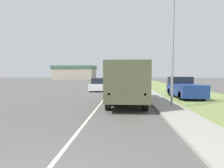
{
  "coord_description": "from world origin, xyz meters",
  "views": [
    {
      "loc": [
        1.66,
        -2.65,
        2.1
      ],
      "look_at": [
        0.74,
        11.49,
        1.35
      ],
      "focal_mm": 28.0,
      "sensor_mm": 36.0,
      "label": 1
    }
  ],
  "objects_px": {
    "military_truck": "(126,82)",
    "pickup_truck": "(184,88)",
    "lamp_post": "(170,29)",
    "car_third_ahead": "(112,80)",
    "car_nearest_ahead": "(99,85)",
    "car_second_ahead": "(105,82)"
  },
  "relations": [
    {
      "from": "car_second_ahead",
      "to": "lamp_post",
      "type": "distance_m",
      "value": 25.68
    },
    {
      "from": "military_truck",
      "to": "car_third_ahead",
      "type": "xyz_separation_m",
      "value": [
        -3.51,
        36.93,
        -0.89
      ]
    },
    {
      "from": "car_nearest_ahead",
      "to": "pickup_truck",
      "type": "height_order",
      "value": "pickup_truck"
    },
    {
      "from": "pickup_truck",
      "to": "lamp_post",
      "type": "xyz_separation_m",
      "value": [
        -2.71,
        -5.27,
        4.06
      ]
    },
    {
      "from": "military_truck",
      "to": "pickup_truck",
      "type": "height_order",
      "value": "military_truck"
    },
    {
      "from": "military_truck",
      "to": "car_third_ahead",
      "type": "relative_size",
      "value": 1.7
    },
    {
      "from": "car_third_ahead",
      "to": "pickup_truck",
      "type": "relative_size",
      "value": 0.85
    },
    {
      "from": "car_nearest_ahead",
      "to": "car_third_ahead",
      "type": "bearing_deg",
      "value": 90.17
    },
    {
      "from": "car_third_ahead",
      "to": "pickup_truck",
      "type": "distance_m",
      "value": 34.12
    },
    {
      "from": "military_truck",
      "to": "lamp_post",
      "type": "relative_size",
      "value": 0.89
    },
    {
      "from": "lamp_post",
      "to": "pickup_truck",
      "type": "bearing_deg",
      "value": 62.78
    },
    {
      "from": "car_nearest_ahead",
      "to": "lamp_post",
      "type": "bearing_deg",
      "value": -62.14
    },
    {
      "from": "pickup_truck",
      "to": "lamp_post",
      "type": "height_order",
      "value": "lamp_post"
    },
    {
      "from": "car_third_ahead",
      "to": "military_truck",
      "type": "bearing_deg",
      "value": -84.57
    },
    {
      "from": "military_truck",
      "to": "lamp_post",
      "type": "distance_m",
      "value": 4.49
    },
    {
      "from": "military_truck",
      "to": "car_third_ahead",
      "type": "height_order",
      "value": "military_truck"
    },
    {
      "from": "car_nearest_ahead",
      "to": "military_truck",
      "type": "bearing_deg",
      "value": -71.68
    },
    {
      "from": "car_nearest_ahead",
      "to": "car_third_ahead",
      "type": "xyz_separation_m",
      "value": [
        -0.08,
        26.56,
        -0.02
      ]
    },
    {
      "from": "pickup_truck",
      "to": "car_nearest_ahead",
      "type": "bearing_deg",
      "value": 144.3
    },
    {
      "from": "car_second_ahead",
      "to": "lamp_post",
      "type": "xyz_separation_m",
      "value": [
        6.74,
        -24.4,
        4.32
      ]
    },
    {
      "from": "car_third_ahead",
      "to": "lamp_post",
      "type": "xyz_separation_m",
      "value": [
        6.23,
        -38.19,
        4.23
      ]
    },
    {
      "from": "military_truck",
      "to": "pickup_truck",
      "type": "distance_m",
      "value": 6.78
    }
  ]
}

